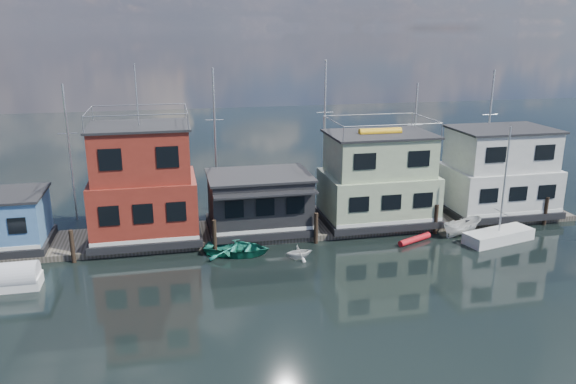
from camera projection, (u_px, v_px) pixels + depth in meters
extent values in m
plane|color=black|center=(306.00, 309.00, 29.88)|extent=(160.00, 160.00, 0.00)
cube|color=#595147|center=(266.00, 230.00, 41.08)|extent=(48.00, 5.00, 0.40)
cube|color=black|center=(0.00, 243.00, 37.32)|extent=(6.40, 4.90, 0.50)
cube|color=black|center=(147.00, 233.00, 39.24)|extent=(7.40, 5.90, 0.50)
cube|color=maroon|center=(145.00, 204.00, 38.64)|extent=(7.00, 5.50, 3.74)
cube|color=maroon|center=(141.00, 153.00, 37.63)|extent=(6.30, 4.95, 3.46)
cube|color=black|center=(139.00, 126.00, 37.13)|extent=(6.65, 5.23, 0.16)
cylinder|color=silver|center=(136.00, 94.00, 36.54)|extent=(0.08, 0.08, 4.00)
cube|color=black|center=(260.00, 225.00, 40.86)|extent=(7.40, 5.40, 0.50)
cube|color=black|center=(259.00, 199.00, 40.31)|extent=(7.00, 5.00, 3.40)
cube|color=black|center=(259.00, 175.00, 39.81)|extent=(7.30, 5.30, 0.16)
cube|color=black|center=(266.00, 194.00, 37.35)|extent=(7.00, 1.20, 0.12)
cube|color=black|center=(376.00, 216.00, 42.68)|extent=(8.40, 5.90, 0.50)
cube|color=#A1B48C|center=(377.00, 193.00, 42.17)|extent=(8.00, 5.50, 3.12)
cube|color=#A1B48C|center=(379.00, 154.00, 41.33)|extent=(7.20, 4.95, 2.88)
cube|color=black|center=(380.00, 134.00, 40.90)|extent=(7.60, 5.23, 0.16)
cylinder|color=yellow|center=(380.00, 132.00, 40.85)|extent=(3.20, 0.56, 0.56)
cube|color=black|center=(495.00, 208.00, 44.70)|extent=(8.40, 5.90, 0.50)
cube|color=silver|center=(497.00, 186.00, 44.19)|extent=(8.00, 5.50, 3.12)
cube|color=silver|center=(501.00, 149.00, 43.35)|extent=(7.20, 4.95, 2.88)
cube|color=black|center=(503.00, 129.00, 42.92)|extent=(7.60, 5.23, 0.16)
cylinder|color=#2D2116|center=(72.00, 246.00, 35.58)|extent=(0.28, 0.28, 2.20)
cylinder|color=#2D2116|center=(215.00, 236.00, 37.39)|extent=(0.28, 0.28, 2.20)
cylinder|color=#2D2116|center=(316.00, 228.00, 38.81)|extent=(0.28, 0.28, 2.20)
cylinder|color=#2D2116|center=(436.00, 219.00, 40.63)|extent=(0.28, 0.28, 2.20)
cylinder|color=#2D2116|center=(546.00, 211.00, 42.45)|extent=(0.28, 0.28, 2.20)
cylinder|color=silver|center=(70.00, 154.00, 42.47)|extent=(0.16, 0.16, 10.50)
cylinder|color=silver|center=(68.00, 133.00, 42.02)|extent=(1.40, 0.06, 0.06)
cylinder|color=silver|center=(215.00, 142.00, 44.55)|extent=(0.16, 0.16, 11.50)
cylinder|color=silver|center=(215.00, 120.00, 44.06)|extent=(1.40, 0.06, 0.06)
cylinder|color=silver|center=(325.00, 134.00, 46.30)|extent=(0.16, 0.16, 12.00)
cylinder|color=silver|center=(325.00, 112.00, 45.79)|extent=(1.40, 0.06, 0.06)
cylinder|color=silver|center=(414.00, 142.00, 48.20)|extent=(0.16, 0.16, 10.00)
cylinder|color=silver|center=(415.00, 125.00, 47.78)|extent=(1.40, 0.06, 0.06)
cylinder|color=silver|center=(488.00, 133.00, 49.47)|extent=(0.16, 0.16, 11.00)
cylinder|color=silver|center=(490.00, 115.00, 49.01)|extent=(1.40, 0.06, 0.06)
imported|color=silver|center=(462.00, 227.00, 40.37)|extent=(3.53, 2.06, 1.28)
cylinder|color=red|center=(415.00, 239.00, 39.19)|extent=(2.85, 1.62, 0.43)
imported|color=#23816C|center=(237.00, 248.00, 37.00)|extent=(5.15, 4.42, 0.90)
cube|color=silver|center=(498.00, 236.00, 39.31)|extent=(5.43, 2.90, 0.80)
cylinder|color=silver|center=(505.00, 180.00, 38.17)|extent=(0.12, 0.12, 7.35)
cube|color=silver|center=(501.00, 212.00, 38.81)|extent=(0.43, 1.57, 0.05)
cube|color=white|center=(3.00, 283.00, 32.14)|extent=(4.12, 1.58, 0.68)
cylinder|color=silver|center=(2.00, 277.00, 32.03)|extent=(3.92, 1.68, 1.66)
imported|color=silver|center=(299.00, 252.00, 36.32)|extent=(2.00, 1.78, 0.96)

